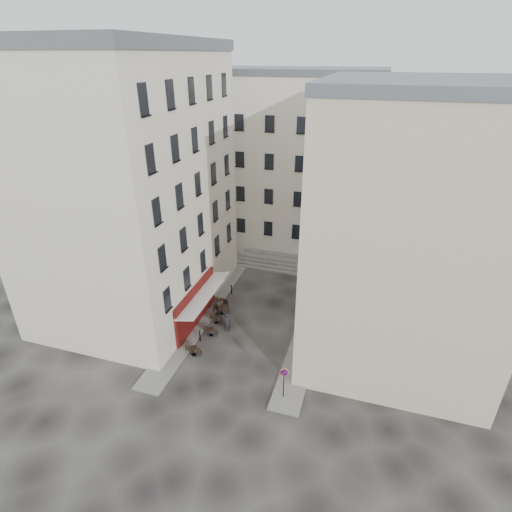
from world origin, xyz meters
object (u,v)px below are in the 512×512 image
at_px(no_parking_sign, 284,378).
at_px(pedestrian, 227,322).
at_px(bistro_table_a, 194,350).
at_px(bistro_table_b, 211,331).

relative_size(no_parking_sign, pedestrian, 1.41).
distance_m(bistro_table_a, bistro_table_b, 2.51).
relative_size(bistro_table_a, pedestrian, 0.72).
bearing_deg(bistro_table_a, pedestrian, 68.90).
bearing_deg(pedestrian, no_parking_sign, 110.28).
xyz_separation_m(no_parking_sign, bistro_table_a, (-7.23, 2.07, -1.28)).
bearing_deg(no_parking_sign, bistro_table_a, 147.46).
xyz_separation_m(bistro_table_b, pedestrian, (1.00, 0.92, 0.44)).
relative_size(bistro_table_b, pedestrian, 0.67).
height_order(bistro_table_a, bistro_table_b, bistro_table_a).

